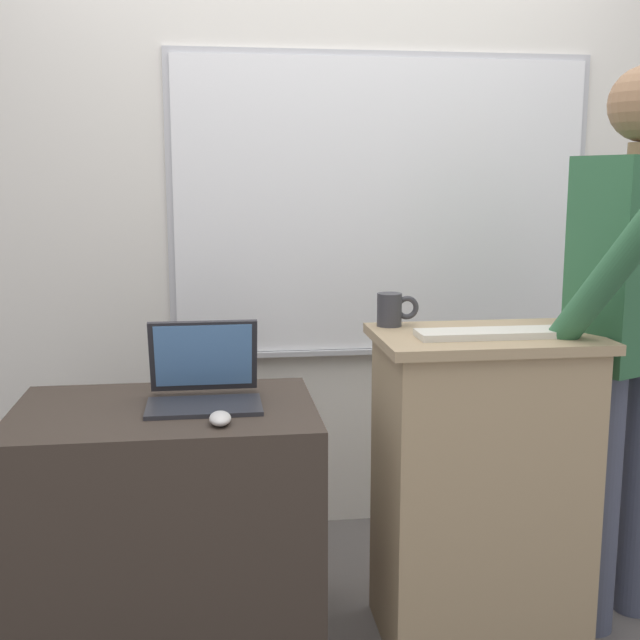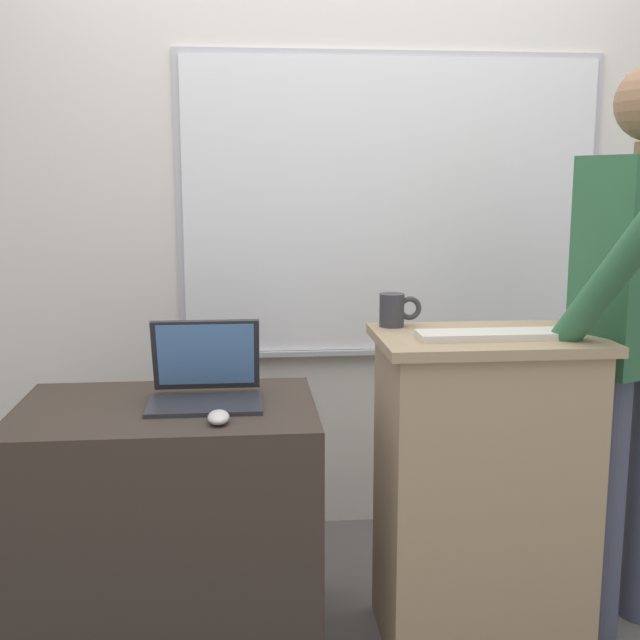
{
  "view_description": "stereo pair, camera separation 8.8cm",
  "coord_description": "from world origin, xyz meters",
  "px_view_note": "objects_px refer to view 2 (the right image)",
  "views": [
    {
      "loc": [
        -0.43,
        -1.92,
        1.41
      ],
      "look_at": [
        -0.12,
        0.32,
        1.01
      ],
      "focal_mm": 45.0,
      "sensor_mm": 36.0,
      "label": 1
    },
    {
      "loc": [
        -0.34,
        -1.93,
        1.41
      ],
      "look_at": [
        -0.12,
        0.32,
        1.01
      ],
      "focal_mm": 45.0,
      "sensor_mm": 36.0,
      "label": 2
    }
  ],
  "objects_px": {
    "side_desk": "(170,525)",
    "laptop": "(206,376)",
    "wireless_keyboard": "(492,335)",
    "computer_mouse_by_laptop": "(219,417)",
    "coffee_mug": "(394,310)",
    "lectern_podium": "(482,490)",
    "person_presenter": "(640,317)"
  },
  "relations": [
    {
      "from": "lectern_podium",
      "to": "coffee_mug",
      "type": "height_order",
      "value": "coffee_mug"
    },
    {
      "from": "lectern_podium",
      "to": "person_presenter",
      "type": "height_order",
      "value": "person_presenter"
    },
    {
      "from": "computer_mouse_by_laptop",
      "to": "coffee_mug",
      "type": "height_order",
      "value": "coffee_mug"
    },
    {
      "from": "lectern_podium",
      "to": "wireless_keyboard",
      "type": "bearing_deg",
      "value": -92.37
    },
    {
      "from": "computer_mouse_by_laptop",
      "to": "side_desk",
      "type": "bearing_deg",
      "value": 130.42
    },
    {
      "from": "coffee_mug",
      "to": "lectern_podium",
      "type": "bearing_deg",
      "value": -31.81
    },
    {
      "from": "side_desk",
      "to": "person_presenter",
      "type": "relative_size",
      "value": 0.51
    },
    {
      "from": "computer_mouse_by_laptop",
      "to": "coffee_mug",
      "type": "relative_size",
      "value": 0.76
    },
    {
      "from": "side_desk",
      "to": "wireless_keyboard",
      "type": "distance_m",
      "value": 1.12
    },
    {
      "from": "lectern_podium",
      "to": "coffee_mug",
      "type": "xyz_separation_m",
      "value": [
        -0.25,
        0.15,
        0.53
      ]
    },
    {
      "from": "person_presenter",
      "to": "computer_mouse_by_laptop",
      "type": "bearing_deg",
      "value": 161.07
    },
    {
      "from": "side_desk",
      "to": "laptop",
      "type": "distance_m",
      "value": 0.47
    },
    {
      "from": "lectern_podium",
      "to": "laptop",
      "type": "relative_size",
      "value": 2.88
    },
    {
      "from": "person_presenter",
      "to": "coffee_mug",
      "type": "relative_size",
      "value": 13.29
    },
    {
      "from": "laptop",
      "to": "wireless_keyboard",
      "type": "xyz_separation_m",
      "value": [
        0.82,
        -0.19,
        0.15
      ]
    },
    {
      "from": "lectern_podium",
      "to": "person_presenter",
      "type": "relative_size",
      "value": 0.55
    },
    {
      "from": "side_desk",
      "to": "wireless_keyboard",
      "type": "xyz_separation_m",
      "value": [
        0.94,
        -0.14,
        0.6
      ]
    },
    {
      "from": "computer_mouse_by_laptop",
      "to": "laptop",
      "type": "bearing_deg",
      "value": 100.43
    },
    {
      "from": "computer_mouse_by_laptop",
      "to": "coffee_mug",
      "type": "distance_m",
      "value": 0.65
    },
    {
      "from": "wireless_keyboard",
      "to": "coffee_mug",
      "type": "height_order",
      "value": "coffee_mug"
    },
    {
      "from": "lectern_podium",
      "to": "computer_mouse_by_laptop",
      "type": "distance_m",
      "value": 0.84
    },
    {
      "from": "person_presenter",
      "to": "wireless_keyboard",
      "type": "xyz_separation_m",
      "value": [
        -0.48,
        -0.07,
        -0.03
      ]
    },
    {
      "from": "laptop",
      "to": "coffee_mug",
      "type": "relative_size",
      "value": 2.55
    },
    {
      "from": "wireless_keyboard",
      "to": "computer_mouse_by_laptop",
      "type": "relative_size",
      "value": 4.32
    },
    {
      "from": "laptop",
      "to": "wireless_keyboard",
      "type": "bearing_deg",
      "value": -12.71
    },
    {
      "from": "lectern_podium",
      "to": "person_presenter",
      "type": "xyz_separation_m",
      "value": [
        0.47,
        0.02,
        0.52
      ]
    },
    {
      "from": "person_presenter",
      "to": "laptop",
      "type": "distance_m",
      "value": 1.32
    },
    {
      "from": "laptop",
      "to": "computer_mouse_by_laptop",
      "type": "relative_size",
      "value": 3.34
    },
    {
      "from": "computer_mouse_by_laptop",
      "to": "wireless_keyboard",
      "type": "bearing_deg",
      "value": 3.97
    },
    {
      "from": "side_desk",
      "to": "coffee_mug",
      "type": "relative_size",
      "value": 6.76
    },
    {
      "from": "person_presenter",
      "to": "wireless_keyboard",
      "type": "bearing_deg",
      "value": 164.0
    },
    {
      "from": "person_presenter",
      "to": "computer_mouse_by_laptop",
      "type": "height_order",
      "value": "person_presenter"
    }
  ]
}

